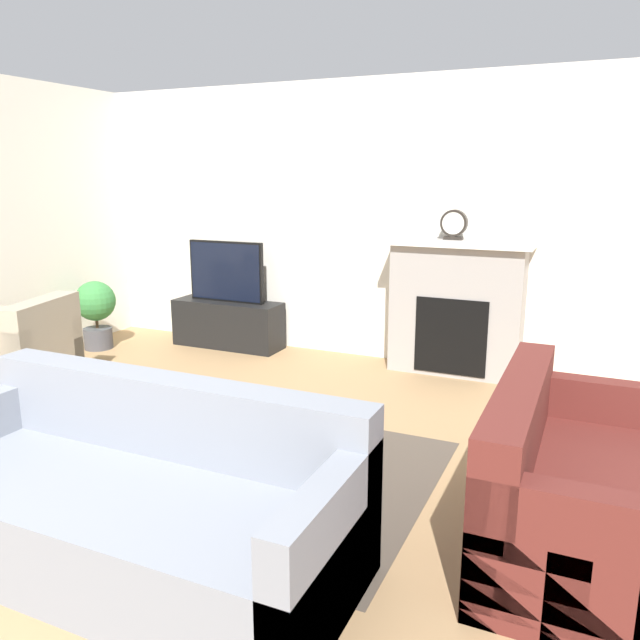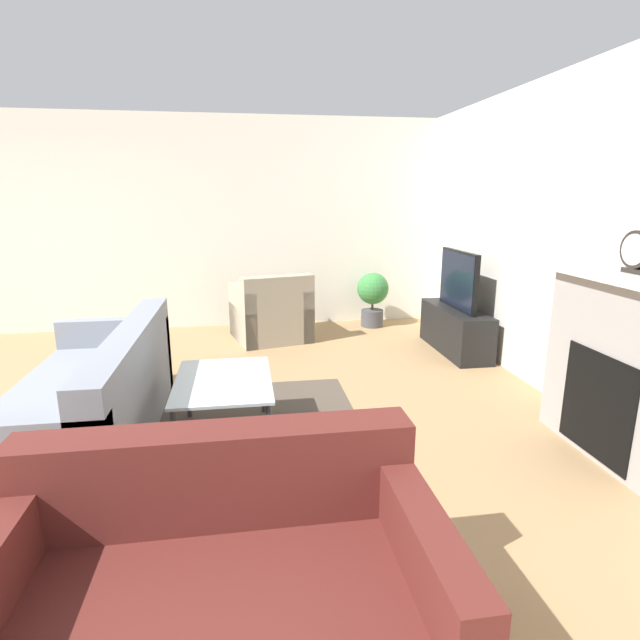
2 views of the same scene
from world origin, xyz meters
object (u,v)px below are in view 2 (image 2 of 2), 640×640
Objects in this scene: tv at (458,280)px; couch_sectional at (90,405)px; mantel_clock at (638,251)px; couch_loveseat at (219,608)px; armchair_by_window at (271,315)px; coffee_table at (223,385)px; potted_plant at (373,295)px.

tv is 0.40× the size of couch_sectional.
mantel_clock reaches higher than couch_sectional.
tv is at bearing 55.69° from couch_loveseat.
armchair_by_window is at bearing -146.21° from mantel_clock.
tv is 3.85m from couch_sectional.
armchair_by_window is 2.58m from coffee_table.
mantel_clock is at bearing 76.77° from coffee_table.
tv is 3.26× the size of mantel_clock.
couch_sectional is 0.94m from coffee_table.
potted_plant is (-2.88, 2.79, 0.14)m from couch_sectional.
couch_sectional is 1.40× the size of couch_loveseat.
armchair_by_window is at bearing -72.64° from potted_plant.
couch_sectional is 2.83m from armchair_by_window.
armchair_by_window is (-0.79, -2.01, -0.51)m from tv.
couch_sectional reaches higher than coffee_table.
couch_loveseat is at bearing -20.68° from potted_plant.
armchair_by_window reaches higher than potted_plant.
couch_sectional is 2.18× the size of armchair_by_window.
couch_loveseat is 5.16m from potted_plant.
tv is 1.43m from potted_plant.
coffee_table is at bearing 65.24° from armchair_by_window.
armchair_by_window is 1.39× the size of potted_plant.
mantel_clock reaches higher than couch_loveseat.
couch_loveseat is (3.60, -2.46, -0.53)m from tv.
tv is at bearing 115.89° from couch_sectional.
coffee_table is (2.53, -0.49, 0.11)m from armchair_by_window.
mantel_clock is (2.35, 0.09, 0.56)m from tv.
mantel_clock is at bearing 26.13° from couch_loveseat.
coffee_table is at bearing 91.21° from couch_loveseat.
mantel_clock reaches higher than armchair_by_window.
tv is at bearing -177.73° from mantel_clock.
couch_sectional is at bearing 46.13° from armchair_by_window.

